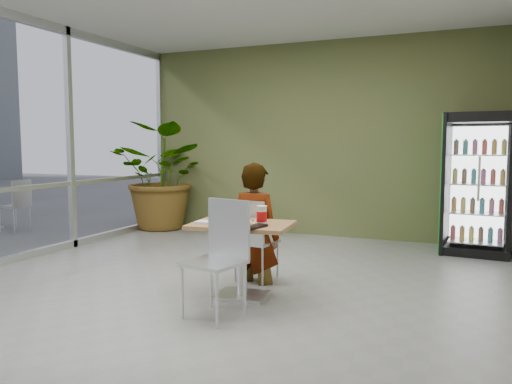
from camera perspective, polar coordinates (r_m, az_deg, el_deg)
ground at (r=5.32m, az=-4.50°, el=-11.15°), size 7.00×7.00×0.00m
room_envelope at (r=5.10m, az=-4.63°, el=6.33°), size 6.00×7.00×3.20m
storefront_frame at (r=7.01m, az=-27.06°, el=5.52°), size 0.10×7.00×3.20m
dining_table at (r=4.95m, az=-1.64°, el=-6.01°), size 1.04×0.78×0.75m
chair_far at (r=5.50m, az=-0.44°, el=-4.84°), size 0.46×0.46×0.92m
chair_near at (r=4.48m, az=-3.99°, el=-6.39°), size 0.54×0.55×1.03m
seated_woman at (r=5.54m, az=-0.13°, el=-5.03°), size 0.64×0.46×1.62m
pizza_plate at (r=4.96m, az=-1.30°, el=-3.29°), size 0.28×0.21×0.03m
soda_cup at (r=4.79m, az=0.66°, el=-2.72°), size 0.10×0.10×0.18m
napkin_stack at (r=4.94m, az=-5.94°, el=-3.42°), size 0.15×0.15×0.02m
cafeteria_tray at (r=4.70m, az=-1.85°, el=-3.83°), size 0.48×0.40×0.02m
beverage_fridge at (r=7.52m, az=24.02°, el=0.83°), size 0.94×0.75×1.95m
potted_plant at (r=9.10m, az=-10.39°, el=1.79°), size 1.80×1.58×1.90m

